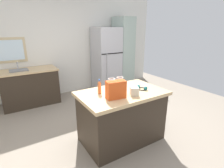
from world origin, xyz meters
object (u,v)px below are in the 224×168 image
Objects in this scene: kitchen_island at (121,116)px; shopping_bag at (116,89)px; refrigerator at (106,60)px; small_box at (134,91)px; tall_cabinet at (123,53)px; bottle at (99,87)px; ear_defenders at (142,88)px.

shopping_bag is (-0.22, -0.16, 0.57)m from kitchen_island.
shopping_bag is (-1.35, -2.56, 0.08)m from refrigerator.
refrigerator reaches higher than shopping_bag.
kitchen_island is 2.70m from refrigerator.
small_box is (0.30, -0.05, -0.07)m from shopping_bag.
shopping_bag is at bearing 170.37° from small_box.
tall_cabinet is at bearing 52.64° from shopping_bag.
refrigerator reaches higher than bottle.
tall_cabinet reaches higher than ear_defenders.
refrigerator is 6.10× the size of shopping_bag.
refrigerator is 0.86× the size of tall_cabinet.
small_box is at bearing -111.77° from refrigerator.
small_box is 0.70× the size of ear_defenders.
kitchen_island is 0.65m from bottle.
shopping_bag reaches higher than bottle.
ear_defenders is (0.27, 0.14, -0.04)m from small_box.
bottle is at bearing 163.56° from ear_defenders.
shopping_bag is at bearing -68.28° from bottle.
refrigerator is at bearing 68.23° from small_box.
tall_cabinet is at bearing 60.86° from ear_defenders.
kitchen_island is at bearing 167.66° from ear_defenders.
shopping_bag is 0.59m from ear_defenders.
small_box reaches higher than ear_defenders.
kitchen_island is at bearing -20.52° from bottle.
kitchen_island is 3.03m from tall_cabinet.
kitchen_island is 0.63m from shopping_bag.
kitchen_island is 4.50× the size of shopping_bag.
bottle is at bearing 140.86° from small_box.
ear_defenders is (0.35, -0.08, 0.46)m from kitchen_island.
small_box is at bearing -9.63° from shopping_bag.
shopping_bag is at bearing -127.36° from tall_cabinet.
refrigerator reaches higher than small_box.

